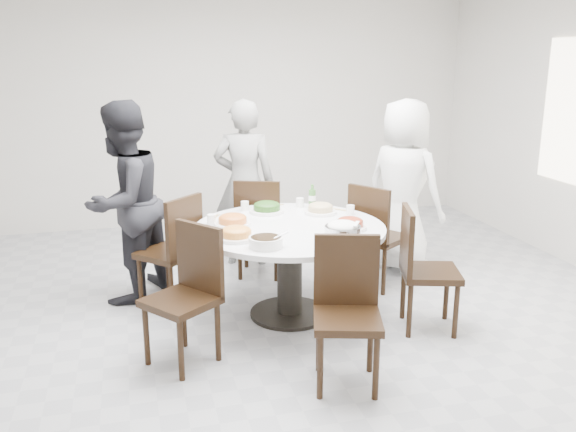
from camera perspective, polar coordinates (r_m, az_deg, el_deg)
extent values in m
cube|color=#A2A2A6|center=(5.02, 0.81, -9.22)|extent=(6.00, 6.00, 0.01)
cube|color=beige|center=(7.53, -5.40, 9.99)|extent=(6.00, 0.01, 2.80)
cube|color=beige|center=(1.99, 25.10, -6.16)|extent=(6.00, 0.01, 2.80)
cylinder|color=white|center=(4.88, 0.15, -5.20)|extent=(1.50, 1.50, 0.75)
cube|color=black|center=(5.53, 8.55, -1.78)|extent=(0.58, 0.58, 0.95)
cube|color=black|center=(5.75, -2.61, -0.97)|extent=(0.54, 0.54, 0.95)
cube|color=black|center=(5.16, -11.16, -3.18)|extent=(0.59, 0.59, 0.95)
cube|color=black|center=(4.18, -10.02, -7.57)|extent=(0.59, 0.59, 0.95)
cube|color=black|center=(3.87, 5.57, -9.30)|extent=(0.52, 0.52, 0.95)
cube|color=black|center=(4.74, 13.21, -4.93)|extent=(0.53, 0.53, 0.95)
imported|color=white|center=(5.91, 10.74, 2.74)|extent=(0.88, 0.97, 1.66)
imported|color=black|center=(6.01, -4.11, 3.10)|extent=(0.68, 0.53, 1.64)
imported|color=black|center=(5.28, -15.12, 1.20)|extent=(1.01, 1.04, 1.69)
cylinder|color=white|center=(5.15, -1.99, 0.73)|extent=(0.29, 0.29, 0.08)
cylinder|color=white|center=(5.13, 3.06, 0.61)|extent=(0.27, 0.27, 0.07)
cylinder|color=white|center=(4.78, -5.21, -0.46)|extent=(0.29, 0.29, 0.08)
cylinder|color=white|center=(4.70, 5.81, -0.85)|extent=(0.26, 0.26, 0.07)
cylinder|color=white|center=(4.44, -4.88, -1.72)|extent=(0.29, 0.29, 0.07)
cylinder|color=silver|center=(4.39, 5.14, -1.66)|extent=(0.26, 0.26, 0.11)
cylinder|color=white|center=(4.25, -2.09, -2.45)|extent=(0.24, 0.24, 0.07)
cylinder|color=#376F2C|center=(5.28, 2.28, 1.85)|extent=(0.06, 0.06, 0.21)
cylinder|color=white|center=(5.36, -1.47, 1.32)|extent=(0.07, 0.07, 0.08)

